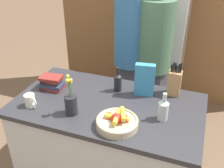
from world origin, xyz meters
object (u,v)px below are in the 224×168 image
Objects in this scene: refrigerator at (154,39)px; bottle_vinegar at (118,82)px; person_in_blue at (153,56)px; coffee_mug at (30,100)px; flower_vase at (71,103)px; cereal_box at (145,80)px; book_stack at (52,83)px; person_at_sink at (130,50)px; fruit_bowl at (117,121)px; bottle_oil at (163,109)px; knife_block at (174,82)px.

refrigerator is 8.54× the size of bottle_vinegar.
coffee_mug is at bearing -112.06° from person_in_blue.
refrigerator is 5.72× the size of flower_vase.
cereal_box is 0.80m from book_stack.
person_at_sink is (0.48, 0.75, 0.08)m from book_stack.
book_stack is at bearing 157.09° from fruit_bowl.
cereal_box is 0.36m from bottle_oil.
refrigerator is 1.51m from book_stack.
cereal_box is (0.07, 0.47, 0.10)m from fruit_bowl.
book_stack is 0.96× the size of bottle_vinegar.
knife_block reaches higher than coffee_mug.
fruit_bowl is 0.48m from bottle_vinegar.
coffee_mug is at bearing -176.19° from flower_vase.
knife_block is 1.34× the size of bottle_oil.
bottle_vinegar is at bearing -92.07° from refrigerator.
flower_vase is at bearing -141.14° from knife_block.
book_stack is at bearing -163.58° from bottle_vinegar.
refrigerator is 8.91× the size of book_stack.
refrigerator reaches higher than fruit_bowl.
person_in_blue is (-0.28, 0.49, -0.01)m from knife_block.
fruit_bowl is 0.64m from knife_block.
book_stack is (-1.00, -0.27, -0.06)m from knife_block.
person_in_blue reaches higher than cereal_box.
book_stack is (-0.77, -0.17, -0.08)m from cereal_box.
person_in_blue reaches higher than bottle_vinegar.
book_stack is at bearing 87.10° from coffee_mug.
cereal_box is 0.23m from bottle_vinegar.
bottle_vinegar is at bearing -93.22° from person_in_blue.
bottle_oil is 0.12× the size of person_at_sink.
book_stack is 0.96× the size of bottle_oil.
knife_block is at bearing 15.02° from book_stack.
bottle_vinegar is 0.60m from person_at_sink.
cereal_box is 0.92m from coffee_mug.
book_stack is at bearing -120.62° from person_in_blue.
refrigerator is at bearing 104.72° from bottle_oil.
book_stack is 0.99m from bottle_oil.
book_stack is at bearing -134.22° from person_at_sink.
bottle_vinegar is (-0.23, -0.01, -0.05)m from cereal_box.
refrigerator is 1.07× the size of person_in_blue.
person_at_sink is at bearing 137.29° from knife_block.
person_at_sink is 0.24m from person_in_blue.
person_at_sink is at bearing 117.01° from cereal_box.
person_at_sink is at bearing 64.85° from coffee_mug.
knife_block is at bearing 38.86° from flower_vase.
flower_vase is 0.48m from bottle_vinegar.
refrigerator is 8.55× the size of bottle_oil.
refrigerator is 6.29× the size of fruit_bowl.
bottle_oil and bottle_vinegar have the same top height.
knife_block is at bearing -47.29° from person_in_blue.
person_in_blue is at bearing -78.43° from refrigerator.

